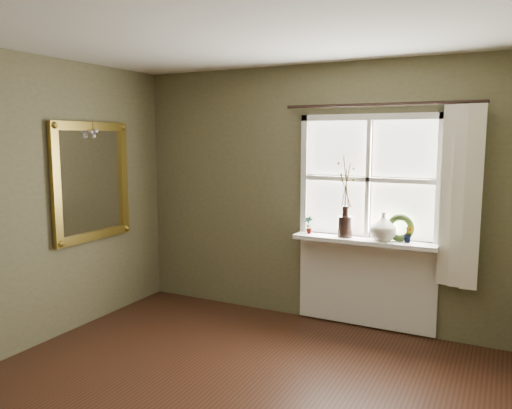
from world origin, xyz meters
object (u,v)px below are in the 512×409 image
Objects in this scene: dark_jug at (345,227)px; cream_vase at (383,226)px; wreath at (400,231)px; gilt_mirror at (92,181)px.

dark_jug is 0.37m from cream_vase.
cream_vase is 1.03× the size of wreath.
cream_vase reaches higher than dark_jug.
wreath is (0.15, 0.04, -0.04)m from cream_vase.
cream_vase is (0.37, 0.00, 0.03)m from dark_jug.
cream_vase is at bearing 19.35° from gilt_mirror.
dark_jug is at bearing 174.95° from wreath.
gilt_mirror reaches higher than dark_jug.
dark_jug is 0.52m from wreath.
gilt_mirror is (-2.69, -0.95, 0.39)m from cream_vase.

